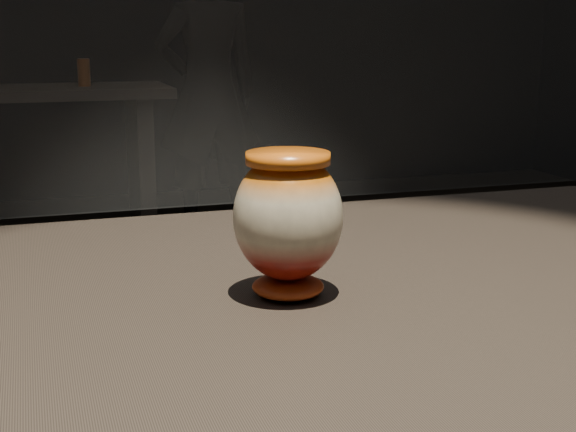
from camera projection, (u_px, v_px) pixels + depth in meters
name	position (u px, v px, depth m)	size (l,w,h in m)	color
main_vase	(288.00, 219.00, 0.85)	(0.15, 0.15, 0.16)	maroon
back_vase_right	(84.00, 72.00, 4.00)	(0.06, 0.06, 0.14)	maroon
visitor	(208.00, 92.00, 4.54)	(0.61, 0.40, 1.66)	black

